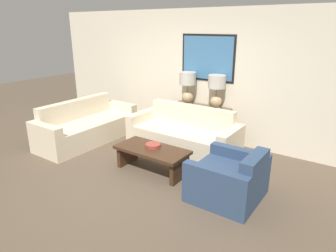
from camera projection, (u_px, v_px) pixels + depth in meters
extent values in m
plane|color=brown|center=(135.00, 179.00, 4.74)|extent=(20.00, 20.00, 0.00)
cube|color=beige|center=(208.00, 76.00, 6.16)|extent=(8.41, 0.10, 2.65)
cube|color=black|center=(208.00, 58.00, 5.99)|extent=(1.18, 0.01, 0.92)
cube|color=teal|center=(207.00, 58.00, 5.99)|extent=(1.10, 0.02, 0.84)
cube|color=brown|center=(200.00, 123.00, 6.26)|extent=(1.23, 0.36, 0.75)
cylinder|color=tan|center=(187.00, 103.00, 6.31)|extent=(0.20, 0.20, 0.02)
sphere|color=tan|center=(187.00, 97.00, 6.27)|extent=(0.23, 0.23, 0.23)
cylinder|color=#8C7A51|center=(188.00, 88.00, 6.21)|extent=(0.02, 0.02, 0.15)
cylinder|color=#B2ADA3|center=(188.00, 78.00, 6.14)|extent=(0.34, 0.34, 0.25)
cylinder|color=tan|center=(215.00, 108.00, 5.95)|extent=(0.20, 0.20, 0.02)
sphere|color=tan|center=(216.00, 101.00, 5.91)|extent=(0.23, 0.23, 0.23)
cylinder|color=#8C7A51|center=(216.00, 92.00, 5.85)|extent=(0.02, 0.02, 0.15)
cylinder|color=#B2ADA3|center=(217.00, 82.00, 5.79)|extent=(0.34, 0.34, 0.25)
cube|color=beige|center=(180.00, 142.00, 5.70)|extent=(1.79, 0.67, 0.44)
cube|color=beige|center=(192.00, 126.00, 5.96)|extent=(1.79, 0.18, 0.84)
cube|color=beige|center=(143.00, 126.00, 6.27)|extent=(0.18, 0.85, 0.63)
cube|color=beige|center=(230.00, 147.00, 5.20)|extent=(0.18, 0.85, 0.63)
cube|color=beige|center=(91.00, 132.00, 6.22)|extent=(0.67, 1.79, 0.44)
cube|color=beige|center=(77.00, 119.00, 6.39)|extent=(0.18, 1.79, 0.84)
cube|color=beige|center=(46.00, 141.00, 5.47)|extent=(0.85, 0.18, 0.63)
cube|color=beige|center=(121.00, 116.00, 7.00)|extent=(0.85, 0.18, 0.63)
cube|color=#3D2616|center=(152.00, 150.00, 4.90)|extent=(1.22, 0.58, 0.05)
cube|color=#3D2616|center=(128.00, 153.00, 5.26)|extent=(0.07, 0.46, 0.36)
cube|color=#3D2616|center=(180.00, 170.00, 4.67)|extent=(0.07, 0.46, 0.36)
cylinder|color=#93382D|center=(153.00, 145.00, 4.94)|extent=(0.25, 0.25, 0.06)
cube|color=navy|center=(221.00, 181.00, 4.26)|extent=(0.73, 0.67, 0.43)
cube|color=navy|center=(253.00, 181.00, 3.97)|extent=(0.18, 0.67, 0.73)
cube|color=navy|center=(239.00, 167.00, 4.50)|extent=(0.91, 0.14, 0.59)
cube|color=navy|center=(214.00, 190.00, 3.87)|extent=(0.91, 0.14, 0.59)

